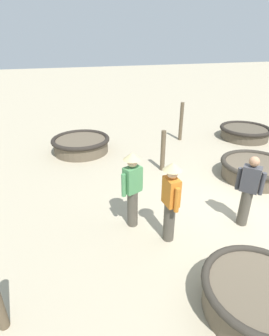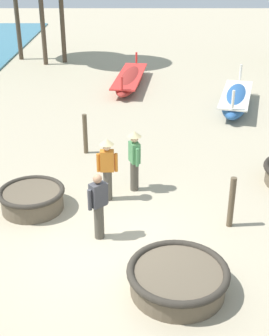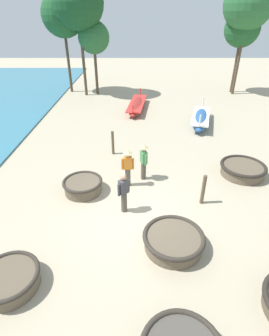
% 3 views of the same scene
% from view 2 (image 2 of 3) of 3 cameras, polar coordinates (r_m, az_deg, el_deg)
% --- Properties ---
extents(ground_plane, '(80.00, 80.00, 0.00)m').
position_cam_2_polar(ground_plane, '(10.36, -3.13, -9.35)').
color(ground_plane, tan).
extents(coracle_upturned, '(1.62, 1.62, 0.55)m').
position_cam_2_polar(coracle_upturned, '(11.75, -12.38, -3.62)').
color(coracle_upturned, brown).
rests_on(coracle_upturned, ground).
extents(coracle_beside_post, '(1.94, 1.94, 0.52)m').
position_cam_2_polar(coracle_beside_post, '(9.03, 5.31, -13.23)').
color(coracle_beside_post, brown).
rests_on(coracle_beside_post, ground).
extents(long_boat_white_hull, '(2.13, 4.40, 1.32)m').
position_cam_2_polar(long_boat_white_hull, '(18.94, 12.24, 8.15)').
color(long_boat_white_hull, '#285693').
rests_on(long_boat_white_hull, ground).
extents(long_boat_ochre_hull, '(1.69, 5.19, 1.04)m').
position_cam_2_polar(long_boat_ochre_hull, '(21.66, -0.56, 10.76)').
color(long_boat_ochre_hull, maroon).
rests_on(long_boat_ochre_hull, ground).
extents(fisherman_standing_right, '(0.43, 0.39, 1.57)m').
position_cam_2_polar(fisherman_standing_right, '(10.17, -4.41, -4.50)').
color(fisherman_standing_right, '#4C473D').
rests_on(fisherman_standing_right, ground).
extents(fisherman_by_coracle, '(0.36, 0.50, 1.67)m').
position_cam_2_polar(fisherman_by_coracle, '(12.06, -0.00, 1.35)').
color(fisherman_by_coracle, '#4C473D').
rests_on(fisherman_by_coracle, ground).
extents(fisherman_standing_left, '(0.53, 0.36, 1.67)m').
position_cam_2_polar(fisherman_standing_left, '(11.62, -3.34, 0.30)').
color(fisherman_standing_left, '#4C473D').
rests_on(fisherman_standing_left, ground).
extents(mooring_post_shoreline, '(0.14, 0.14, 1.25)m').
position_cam_2_polar(mooring_post_shoreline, '(10.88, 11.75, -4.12)').
color(mooring_post_shoreline, brown).
rests_on(mooring_post_shoreline, ground).
extents(mooring_post_mid_beach, '(0.14, 0.14, 1.26)m').
position_cam_2_polar(mooring_post_mid_beach, '(14.49, -6.02, 4.15)').
color(mooring_post_mid_beach, brown).
rests_on(mooring_post_mid_beach, ground).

